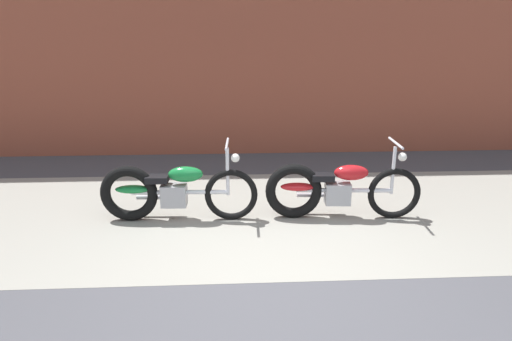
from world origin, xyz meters
name	(u,v)px	position (x,y,z in m)	size (l,w,h in m)	color
ground_plane	(272,283)	(0.00, 0.00, 0.00)	(80.00, 80.00, 0.00)	#47474C
sidewalk_slab	(261,213)	(0.00, 1.75, 0.00)	(36.00, 3.50, 0.01)	gray
motorcycle_green	(168,191)	(-1.20, 1.60, 0.40)	(2.01, 0.58, 1.03)	black
motorcycle_red	(332,189)	(0.91, 1.57, 0.40)	(2.01, 0.58, 1.03)	black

